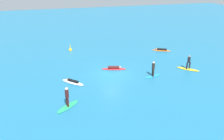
% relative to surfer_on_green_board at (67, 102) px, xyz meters
% --- Properties ---
extents(ground_plane, '(120.00, 120.00, 0.00)m').
position_rel_surfer_on_green_board_xyz_m(ground_plane, '(6.07, 6.25, -0.51)').
color(ground_plane, '#1E6B93').
rests_on(ground_plane, ground).
extents(surfer_on_green_board, '(2.46, 2.26, 1.96)m').
position_rel_surfer_on_green_board_xyz_m(surfer_on_green_board, '(0.00, 0.00, 0.00)').
color(surfer_on_green_board, '#23B266').
rests_on(surfer_on_green_board, ground_plane).
extents(surfer_on_red_board, '(3.12, 1.65, 0.45)m').
position_rel_surfer_on_green_board_xyz_m(surfer_on_red_board, '(6.74, 7.62, -0.36)').
color(surfer_on_red_board, red).
rests_on(surfer_on_red_board, ground_plane).
extents(surfer_on_yellow_board, '(2.41, 2.56, 1.85)m').
position_rel_surfer_on_green_board_xyz_m(surfer_on_yellow_board, '(15.58, 4.85, -0.05)').
color(surfer_on_yellow_board, yellow).
rests_on(surfer_on_yellow_board, ground_plane).
extents(surfer_on_white_board, '(2.48, 2.68, 0.38)m').
position_rel_surfer_on_green_board_xyz_m(surfer_on_white_board, '(1.21, 5.10, -0.39)').
color(surfer_on_white_board, white).
rests_on(surfer_on_white_board, ground_plane).
extents(surfer_on_blue_board, '(2.47, 1.26, 1.84)m').
position_rel_surfer_on_green_board_xyz_m(surfer_on_blue_board, '(10.40, 4.13, 0.07)').
color(surfer_on_blue_board, '#1E8CD1').
rests_on(surfer_on_blue_board, ground_plane).
extents(surfer_on_orange_board, '(2.89, 2.08, 0.38)m').
position_rel_surfer_on_green_board_xyz_m(surfer_on_orange_board, '(16.15, 12.98, -0.38)').
color(surfer_on_orange_board, orange).
rests_on(surfer_on_orange_board, ground_plane).
extents(marker_buoy, '(0.50, 0.50, 1.05)m').
position_rel_surfer_on_green_board_xyz_m(marker_buoy, '(2.61, 17.12, -0.36)').
color(marker_buoy, yellow).
rests_on(marker_buoy, ground_plane).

